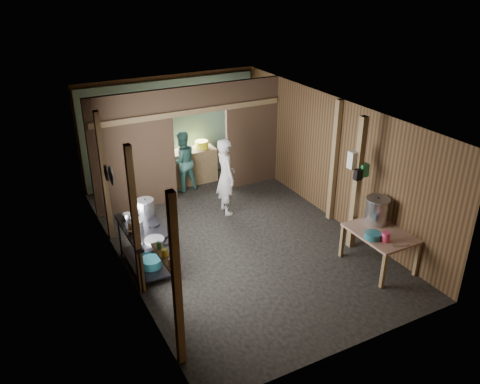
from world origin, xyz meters
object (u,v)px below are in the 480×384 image
gas_range (146,248)px  stock_pot (377,211)px  pink_bucket (386,237)px  cook (226,177)px  prep_table (379,249)px  yellow_tub (202,145)px  stove_pot_large (146,208)px

gas_range → stock_pot: (3.86, -1.54, 0.51)m
pink_bucket → cook: 3.69m
gas_range → pink_bucket: (3.56, -2.12, 0.36)m
prep_table → cook: bearing=115.2°
cook → stock_pot: bearing=-145.3°
pink_bucket → prep_table: bearing=60.8°
pink_bucket → stock_pot: bearing=62.9°
prep_table → pink_bucket: 0.53m
yellow_tub → cook: 1.87m
stock_pot → pink_bucket: 0.67m
gas_range → pink_bucket: bearing=-30.8°
stove_pot_large → cook: size_ratio=0.19×
stove_pot_large → stock_pot: stock_pot is taller
gas_range → stove_pot_large: size_ratio=4.31×
gas_range → stock_pot: bearing=-21.8°
stove_pot_large → stock_pot: bearing=-28.1°
stove_pot_large → stock_pot: (3.69, -1.97, -0.05)m
cook → prep_table: bearing=-150.0°
stock_pot → cook: bearing=119.9°
stove_pot_large → yellow_tub: stove_pot_large is taller
pink_bucket → yellow_tub: 5.39m
prep_table → stock_pot: size_ratio=2.31×
prep_table → cook: (-1.49, 3.17, 0.50)m
prep_table → gas_range: bearing=153.4°
stock_pot → pink_bucket: size_ratio=3.02×
gas_range → prep_table: size_ratio=1.20×
yellow_tub → cook: size_ratio=0.19×
stove_pot_large → yellow_tub: (2.30, 2.73, -0.04)m
gas_range → stove_pot_large: stove_pot_large is taller
prep_table → pink_bucket: pink_bucket is taller
cook → gas_range: bearing=125.3°
prep_table → stove_pot_large: stove_pot_large is taller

